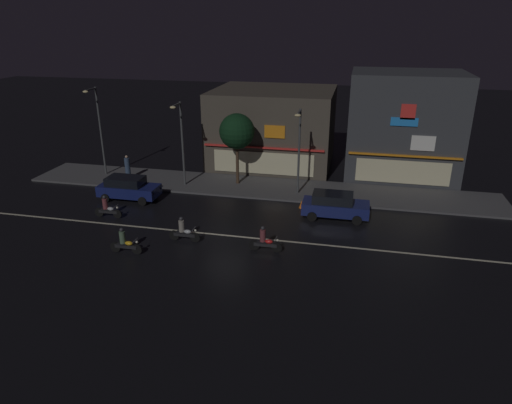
% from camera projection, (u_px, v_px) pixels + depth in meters
% --- Properties ---
extents(ground_plane, '(140.00, 140.00, 0.00)m').
position_uv_depth(ground_plane, '(226.00, 235.00, 27.61)').
color(ground_plane, black).
extents(lane_divider_stripe, '(34.34, 0.16, 0.01)m').
position_uv_depth(lane_divider_stripe, '(226.00, 235.00, 27.61)').
color(lane_divider_stripe, beige).
rests_on(lane_divider_stripe, ground).
extents(sidewalk_far, '(36.14, 4.74, 0.14)m').
position_uv_depth(sidewalk_far, '(257.00, 187.00, 35.37)').
color(sidewalk_far, '#4C4C4F').
rests_on(sidewalk_far, ground).
extents(storefront_left_block, '(10.26, 9.08, 6.56)m').
position_uv_depth(storefront_left_block, '(273.00, 127.00, 40.37)').
color(storefront_left_block, '#4C443A').
rests_on(storefront_left_block, ground).
extents(storefront_center_block, '(8.69, 6.83, 8.37)m').
position_uv_depth(storefront_center_block, '(404.00, 125.00, 36.84)').
color(storefront_center_block, '#383A3F').
rests_on(storefront_center_block, ground).
extents(streetlamp_west, '(0.44, 1.64, 7.10)m').
position_uv_depth(streetlamp_west, '(98.00, 124.00, 36.48)').
color(streetlamp_west, '#47494C').
rests_on(streetlamp_west, sidewalk_far).
extents(streetlamp_mid, '(0.44, 1.64, 6.40)m').
position_uv_depth(streetlamp_mid, '(181.00, 137.00, 34.11)').
color(streetlamp_mid, '#47494C').
rests_on(streetlamp_mid, sidewalk_far).
extents(streetlamp_east, '(0.44, 1.64, 6.22)m').
position_uv_depth(streetlamp_east, '(299.00, 145.00, 32.36)').
color(streetlamp_east, '#47494C').
rests_on(streetlamp_east, sidewalk_far).
extents(pedestrian_on_sidewalk, '(0.42, 0.42, 1.94)m').
position_uv_depth(pedestrian_on_sidewalk, '(128.00, 168.00, 36.72)').
color(pedestrian_on_sidewalk, '#334766').
rests_on(pedestrian_on_sidewalk, sidewalk_far).
extents(street_tree, '(2.68, 2.68, 5.48)m').
position_uv_depth(street_tree, '(237.00, 132.00, 34.49)').
color(street_tree, '#473323').
rests_on(street_tree, sidewalk_far).
extents(parked_car_near_kerb, '(4.30, 1.98, 1.67)m').
position_uv_depth(parked_car_near_kerb, '(335.00, 205.00, 29.82)').
color(parked_car_near_kerb, navy).
rests_on(parked_car_near_kerb, ground).
extents(parked_car_trailing, '(4.30, 1.98, 1.67)m').
position_uv_depth(parked_car_trailing, '(128.00, 188.00, 32.88)').
color(parked_car_trailing, navy).
rests_on(parked_car_trailing, ground).
extents(motorcycle_lead, '(1.90, 0.60, 1.52)m').
position_uv_depth(motorcycle_lead, '(264.00, 241.00, 25.53)').
color(motorcycle_lead, black).
rests_on(motorcycle_lead, ground).
extents(motorcycle_following, '(1.90, 0.60, 1.52)m').
position_uv_depth(motorcycle_following, '(107.00, 208.00, 29.92)').
color(motorcycle_following, black).
rests_on(motorcycle_following, ground).
extents(motorcycle_opposite_lane, '(1.90, 0.60, 1.52)m').
position_uv_depth(motorcycle_opposite_lane, '(183.00, 231.00, 26.71)').
color(motorcycle_opposite_lane, black).
rests_on(motorcycle_opposite_lane, ground).
extents(motorcycle_trailing_far, '(1.90, 0.60, 1.52)m').
position_uv_depth(motorcycle_trailing_far, '(125.00, 243.00, 25.33)').
color(motorcycle_trailing_far, black).
rests_on(motorcycle_trailing_far, ground).
extents(traffic_cone, '(0.36, 0.36, 0.55)m').
position_uv_depth(traffic_cone, '(302.00, 204.00, 31.55)').
color(traffic_cone, orange).
rests_on(traffic_cone, ground).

